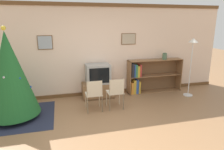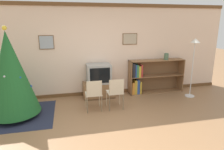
{
  "view_description": "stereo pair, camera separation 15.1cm",
  "coord_description": "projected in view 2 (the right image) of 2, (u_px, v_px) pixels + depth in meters",
  "views": [
    {
      "loc": [
        -0.91,
        -3.4,
        2.17
      ],
      "look_at": [
        0.33,
        1.32,
        0.88
      ],
      "focal_mm": 32.0,
      "sensor_mm": 36.0,
      "label": 1
    },
    {
      "loc": [
        -0.76,
        -3.43,
        2.17
      ],
      "look_at": [
        0.33,
        1.32,
        0.88
      ],
      "focal_mm": 32.0,
      "sensor_mm": 36.0,
      "label": 2
    }
  ],
  "objects": [
    {
      "name": "television",
      "position": [
        99.0,
        74.0,
        5.8
      ],
      "size": [
        0.69,
        0.49,
        0.56
      ],
      "color": "#9E9E99",
      "rests_on": "tv_console"
    },
    {
      "name": "area_rug",
      "position": [
        16.0,
        116.0,
        4.77
      ],
      "size": [
        1.76,
        1.61,
        0.01
      ],
      "color": "#23283D",
      "rests_on": "ground_plane"
    },
    {
      "name": "vase",
      "position": [
        166.0,
        56.0,
        6.19
      ],
      "size": [
        0.14,
        0.14,
        0.2
      ],
      "color": "#47664C",
      "rests_on": "bookshelf"
    },
    {
      "name": "wall_back",
      "position": [
        93.0,
        51.0,
        5.91
      ],
      "size": [
        8.46,
        0.11,
        2.7
      ],
      "color": "beige",
      "rests_on": "ground_plane"
    },
    {
      "name": "ground_plane",
      "position": [
        111.0,
        135.0,
        3.96
      ],
      "size": [
        24.0,
        24.0,
        0.0
      ],
      "primitive_type": "plane",
      "color": "#936B47"
    },
    {
      "name": "bookshelf",
      "position": [
        147.0,
        77.0,
        6.28
      ],
      "size": [
        1.76,
        0.36,
        1.04
      ],
      "color": "olive",
      "rests_on": "ground_plane"
    },
    {
      "name": "standing_lamp",
      "position": [
        194.0,
        53.0,
        5.71
      ],
      "size": [
        0.28,
        0.28,
        1.74
      ],
      "color": "silver",
      "rests_on": "ground_plane"
    },
    {
      "name": "folding_chair_right",
      "position": [
        116.0,
        92.0,
        5.04
      ],
      "size": [
        0.4,
        0.4,
        0.82
      ],
      "color": "beige",
      "rests_on": "ground_plane"
    },
    {
      "name": "christmas_tree",
      "position": [
        10.0,
        74.0,
        4.5
      ],
      "size": [
        1.17,
        1.17,
        2.1
      ],
      "color": "maroon",
      "rests_on": "area_rug"
    },
    {
      "name": "tv_console",
      "position": [
        99.0,
        90.0,
        5.93
      ],
      "size": [
        0.93,
        0.5,
        0.45
      ],
      "color": "brown",
      "rests_on": "ground_plane"
    },
    {
      "name": "folding_chair_left",
      "position": [
        94.0,
        93.0,
        4.92
      ],
      "size": [
        0.4,
        0.4,
        0.82
      ],
      "color": "beige",
      "rests_on": "ground_plane"
    }
  ]
}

